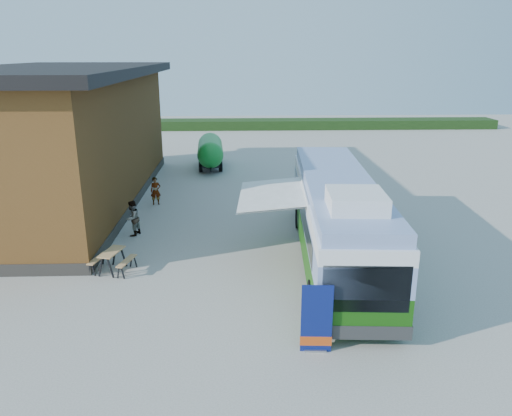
{
  "coord_description": "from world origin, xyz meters",
  "views": [
    {
      "loc": [
        -0.74,
        -17.79,
        8.24
      ],
      "look_at": [
        0.04,
        3.96,
        1.4
      ],
      "focal_mm": 35.0,
      "sensor_mm": 36.0,
      "label": 1
    }
  ],
  "objects_px": {
    "bus": "(337,216)",
    "picnic_table": "(112,256)",
    "person_a": "(156,191)",
    "banner": "(316,325)",
    "person_b": "(132,218)",
    "slurry_tanker": "(210,150)"
  },
  "relations": [
    {
      "from": "person_b",
      "to": "slurry_tanker",
      "type": "distance_m",
      "value": 14.4
    },
    {
      "from": "person_a",
      "to": "person_b",
      "type": "bearing_deg",
      "value": -107.51
    },
    {
      "from": "bus",
      "to": "person_a",
      "type": "distance_m",
      "value": 11.92
    },
    {
      "from": "person_a",
      "to": "bus",
      "type": "bearing_deg",
      "value": -57.62
    },
    {
      "from": "picnic_table",
      "to": "person_a",
      "type": "relative_size",
      "value": 1.12
    },
    {
      "from": "bus",
      "to": "person_b",
      "type": "relative_size",
      "value": 7.96
    },
    {
      "from": "person_a",
      "to": "slurry_tanker",
      "type": "relative_size",
      "value": 0.25
    },
    {
      "from": "bus",
      "to": "slurry_tanker",
      "type": "xyz_separation_m",
      "value": [
        -5.98,
        17.35,
        -0.62
      ]
    },
    {
      "from": "banner",
      "to": "person_b",
      "type": "relative_size",
      "value": 1.25
    },
    {
      "from": "person_a",
      "to": "person_b",
      "type": "relative_size",
      "value": 0.94
    },
    {
      "from": "bus",
      "to": "picnic_table",
      "type": "xyz_separation_m",
      "value": [
        -8.89,
        -0.79,
        -1.31
      ]
    },
    {
      "from": "person_b",
      "to": "banner",
      "type": "bearing_deg",
      "value": 58.81
    },
    {
      "from": "picnic_table",
      "to": "person_a",
      "type": "distance_m",
      "value": 8.98
    },
    {
      "from": "bus",
      "to": "person_a",
      "type": "bearing_deg",
      "value": 139.91
    },
    {
      "from": "bus",
      "to": "person_b",
      "type": "xyz_separation_m",
      "value": [
        -8.89,
        3.25,
        -1.1
      ]
    },
    {
      "from": "picnic_table",
      "to": "person_a",
      "type": "xyz_separation_m",
      "value": [
        0.31,
        8.98,
        0.15
      ]
    },
    {
      "from": "banner",
      "to": "person_b",
      "type": "height_order",
      "value": "banner"
    },
    {
      "from": "person_b",
      "to": "slurry_tanker",
      "type": "height_order",
      "value": "slurry_tanker"
    },
    {
      "from": "banner",
      "to": "slurry_tanker",
      "type": "relative_size",
      "value": 0.34
    },
    {
      "from": "person_a",
      "to": "banner",
      "type": "bearing_deg",
      "value": -79.12
    },
    {
      "from": "slurry_tanker",
      "to": "person_a",
      "type": "bearing_deg",
      "value": -109.0
    },
    {
      "from": "picnic_table",
      "to": "person_b",
      "type": "distance_m",
      "value": 4.04
    }
  ]
}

